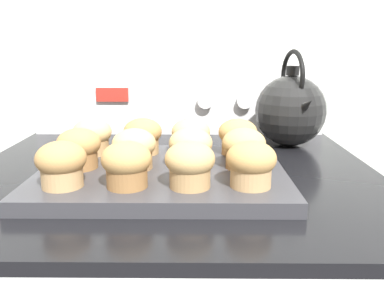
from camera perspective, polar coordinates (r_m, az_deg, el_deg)
The scene contains 16 objects.
wall_back at distance 1.08m, azimuth -1.83°, elevation 18.70°, with size 8.00×0.05×2.40m.
control_panel at distance 1.03m, azimuth -1.78°, elevation 6.37°, with size 0.72×0.07×0.17m.
muffin_pan at distance 0.67m, azimuth -4.18°, elevation -4.25°, with size 0.40×0.31×0.02m.
muffin_r0_c0 at distance 0.60m, azimuth -17.87°, elevation -2.66°, with size 0.07×0.07×0.07m.
muffin_r0_c1 at distance 0.58m, azimuth -9.17°, elevation -2.78°, with size 0.07×0.07×0.07m.
muffin_r0_c2 at distance 0.57m, azimuth -0.30°, elevation -2.84°, with size 0.07×0.07×0.07m.
muffin_r0_c3 at distance 0.58m, azimuth 8.29°, elevation -2.75°, with size 0.07×0.07×0.07m.
muffin_r1_c0 at distance 0.68m, azimuth -15.59°, elevation -0.54°, with size 0.07×0.07×0.07m.
muffin_r1_c1 at distance 0.66m, azimuth -8.12°, elevation -0.60°, with size 0.07×0.07×0.07m.
muffin_r1_c2 at distance 0.66m, azimuth -0.18°, elevation -0.52°, with size 0.07×0.07×0.07m.
muffin_r1_c3 at distance 0.66m, azimuth 7.27°, elevation -0.54°, with size 0.07×0.07×0.07m.
muffin_r2_c0 at distance 0.77m, azimuth -13.80°, elevation 1.11°, with size 0.07×0.07×0.07m.
muffin_r2_c1 at distance 0.75m, azimuth -6.93°, elevation 1.17°, with size 0.07×0.07×0.07m.
muffin_r2_c2 at distance 0.74m, azimuth -0.16°, elevation 1.14°, with size 0.07×0.07×0.07m.
muffin_r2_c3 at distance 0.74m, azimuth 6.44°, elevation 1.07°, with size 0.07×0.07×0.07m.
tea_kettle at distance 0.92m, azimuth 13.69°, elevation 4.73°, with size 0.15×0.19×0.21m.
Camera 1 is at (0.04, -0.36, 1.11)m, focal length 38.00 mm.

